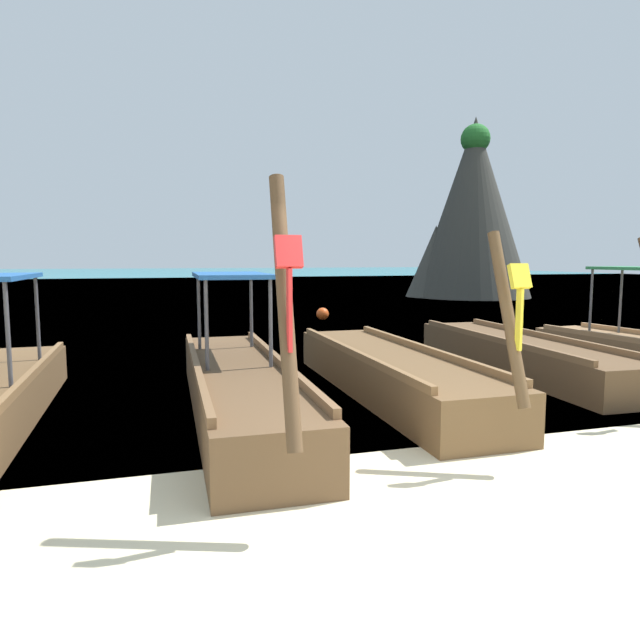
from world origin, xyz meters
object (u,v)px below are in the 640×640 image
longtail_boat_red_ribbon (239,386)px  karst_rock (470,213)px  longtail_boat_yellow_ribbon (390,373)px  longtail_boat_green_ribbon (520,355)px  mooring_buoy_near (323,314)px

longtail_boat_red_ribbon → karst_rock: (15.17, 19.51, 4.15)m
karst_rock → longtail_boat_red_ribbon: bearing=-127.9°
longtail_boat_yellow_ribbon → longtail_boat_green_ribbon: (2.96, 0.90, -0.02)m
longtail_boat_red_ribbon → longtail_boat_yellow_ribbon: bearing=11.1°
mooring_buoy_near → longtail_boat_green_ribbon: bearing=-83.5°
longtail_boat_red_ribbon → mooring_buoy_near: (4.27, 10.53, -0.17)m
longtail_boat_red_ribbon → longtail_boat_yellow_ribbon: size_ratio=1.04×
karst_rock → mooring_buoy_near: 14.76m
longtail_boat_red_ribbon → karst_rock: bearing=52.1°
longtail_boat_green_ribbon → mooring_buoy_near: 9.24m
longtail_boat_green_ribbon → mooring_buoy_near: size_ratio=14.77×
longtail_boat_red_ribbon → karst_rock: size_ratio=0.67×
longtail_boat_green_ribbon → mooring_buoy_near: (-1.04, 9.18, -0.10)m
longtail_boat_yellow_ribbon → karst_rock: bearing=56.1°
karst_rock → mooring_buoy_near: (-10.90, -8.97, -4.31)m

